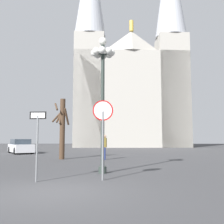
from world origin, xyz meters
The scene contains 8 objects.
ground_plane centered at (0.00, 0.00, 0.00)m, with size 120.00×120.00×0.00m, color #424244.
cathedral centered at (3.35, 37.78, 11.87)m, with size 19.79×14.72×38.59m.
stop_sign centered at (1.35, 2.11, 2.07)m, with size 0.77×0.11×2.96m.
one_way_arrow_sign centered at (-0.98, 1.68, 1.58)m, with size 0.61×0.07×2.50m.
street_lamp centered at (1.19, 3.96, 4.37)m, with size 1.10×1.10×6.17m.
bare_tree centered at (-2.36, 11.21, 2.37)m, with size 1.23×1.44×4.42m.
parked_car_near_white centered at (-8.10, 17.95, 0.67)m, with size 3.72×4.34×1.42m.
pedestrian_walking centered at (0.80, 10.95, 1.08)m, with size 0.32×0.32×1.77m.
Camera 1 is at (2.08, -7.43, 1.56)m, focal length 41.06 mm.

